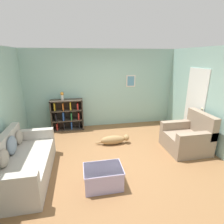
{
  "coord_description": "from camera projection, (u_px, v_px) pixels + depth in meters",
  "views": [
    {
      "loc": [
        -0.77,
        -3.62,
        2.36
      ],
      "look_at": [
        0.0,
        0.4,
        1.05
      ],
      "focal_mm": 28.0,
      "sensor_mm": 36.0,
      "label": 1
    }
  ],
  "objects": [
    {
      "name": "ground_plane",
      "position": [
        115.0,
        158.0,
        4.25
      ],
      "size": [
        14.0,
        14.0,
        0.0
      ],
      "primitive_type": "plane",
      "color": "brown"
    },
    {
      "name": "wall_back",
      "position": [
        102.0,
        89.0,
        5.95
      ],
      "size": [
        5.6,
        0.13,
        2.6
      ],
      "color": "#93BCB2",
      "rests_on": "ground_plane"
    },
    {
      "name": "wall_right",
      "position": [
        216.0,
        101.0,
        4.33
      ],
      "size": [
        0.16,
        5.0,
        2.6
      ],
      "color": "#93BCB2",
      "rests_on": "ground_plane"
    },
    {
      "name": "couch",
      "position": [
        21.0,
        164.0,
        3.47
      ],
      "size": [
        0.92,
        1.9,
        0.87
      ],
      "color": "#ADA89E",
      "rests_on": "ground_plane"
    },
    {
      "name": "bookshelf",
      "position": [
        68.0,
        115.0,
        5.78
      ],
      "size": [
        1.03,
        0.33,
        1.03
      ],
      "color": "#42382D",
      "rests_on": "ground_plane"
    },
    {
      "name": "recliner_chair",
      "position": [
        188.0,
        137.0,
        4.55
      ],
      "size": [
        0.99,
        0.99,
        0.99
      ],
      "color": "gray",
      "rests_on": "ground_plane"
    },
    {
      "name": "coffee_table",
      "position": [
        103.0,
        176.0,
        3.27
      ],
      "size": [
        0.72,
        0.5,
        0.39
      ],
      "color": "#ADA3CC",
      "rests_on": "ground_plane"
    },
    {
      "name": "dog",
      "position": [
        114.0,
        140.0,
        4.89
      ],
      "size": [
        0.97,
        0.23,
        0.26
      ],
      "color": "#9E7A4C",
      "rests_on": "ground_plane"
    },
    {
      "name": "vase",
      "position": [
        62.0,
        95.0,
        5.54
      ],
      "size": [
        0.11,
        0.11,
        0.26
      ],
      "color": "silver",
      "rests_on": "bookshelf"
    }
  ]
}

